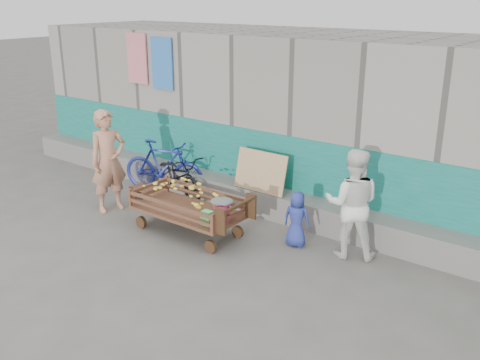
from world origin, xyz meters
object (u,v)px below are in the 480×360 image
Objects in this scene: woman at (352,204)px; vendor_man at (108,161)px; bench at (153,193)px; bicycle_dark at (179,176)px; child at (297,219)px; bicycle_blue at (164,167)px; banana_cart at (186,199)px.

vendor_man is at bearing -10.90° from woman.
bicycle_dark is at bearing 70.20° from bench.
child reaches higher than bench.
bench is 0.54× the size of vendor_man.
vendor_man is 1.11× the size of woman.
bicycle_blue is (0.10, 1.23, -0.39)m from vendor_man.
bicycle_dark reaches higher than banana_cart.
bench is 0.60m from bicycle_dark.
child is at bearing -10.07° from woman.
woman reaches higher than bicycle_dark.
vendor_man is 3.52m from child.
bicycle_blue reaches higher than child.
child is (-0.80, -0.19, -0.38)m from woman.
vendor_man is 1.12× the size of bicycle_dark.
bench is at bearing -7.88° from child.
vendor_man reaches higher than bench.
banana_cart reaches higher than bench.
woman is 0.90m from child.
bicycle_dark is at bearing -17.93° from child.
banana_cart is at bearing -72.24° from vendor_man.
vendor_man is (-0.34, -0.68, 0.73)m from bench.
bench is at bearing -172.25° from bicycle_blue.
woman is 1.88× the size of child.
bicycle_dark is (-2.88, 0.44, -0.01)m from child.
woman is 3.71m from bicycle_dark.
bicycle_dark is 0.94× the size of bicycle_blue.
banana_cart is at bearing -4.33° from woman.
vendor_man is at bearing 3.30° from child.
banana_cart is 2.02× the size of bench.
woman is 4.12m from bicycle_blue.
bench is 0.60× the size of bicycle_dark.
child is 0.51× the size of bicycle_blue.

